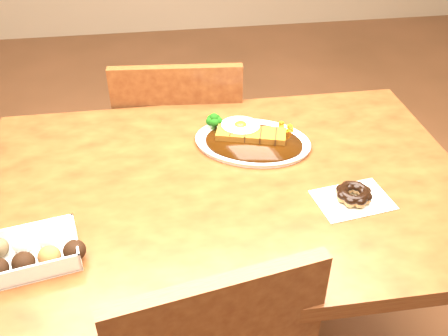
{
  "coord_description": "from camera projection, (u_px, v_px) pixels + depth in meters",
  "views": [
    {
      "loc": [
        -0.14,
        -0.95,
        1.49
      ],
      "look_at": [
        -0.0,
        -0.03,
        0.81
      ],
      "focal_mm": 40.0,
      "sensor_mm": 36.0,
      "label": 1
    }
  ],
  "objects": [
    {
      "name": "table",
      "position": [
        224.0,
        212.0,
        1.27
      ],
      "size": [
        1.2,
        0.8,
        0.75
      ],
      "color": "#4F220F",
      "rests_on": "ground"
    },
    {
      "name": "chair_far",
      "position": [
        182.0,
        153.0,
        1.79
      ],
      "size": [
        0.45,
        0.45,
        0.87
      ],
      "rotation": [
        0.0,
        0.0,
        3.06
      ],
      "color": "#4F220F",
      "rests_on": "ground"
    },
    {
      "name": "katsu_curry_plate",
      "position": [
        251.0,
        139.0,
        1.34
      ],
      "size": [
        0.36,
        0.31,
        0.06
      ],
      "rotation": [
        0.0,
        0.0,
        -0.35
      ],
      "color": "white",
      "rests_on": "table"
    },
    {
      "name": "donut_box",
      "position": [
        34.0,
        251.0,
        0.99
      ],
      "size": [
        0.2,
        0.16,
        0.05
      ],
      "rotation": [
        0.0,
        0.0,
        0.2
      ],
      "color": "white",
      "rests_on": "table"
    },
    {
      "name": "pon_de_ring",
      "position": [
        354.0,
        195.0,
        1.15
      ],
      "size": [
        0.19,
        0.14,
        0.03
      ],
      "rotation": [
        0.0,
        0.0,
        0.15
      ],
      "color": "silver",
      "rests_on": "table"
    }
  ]
}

